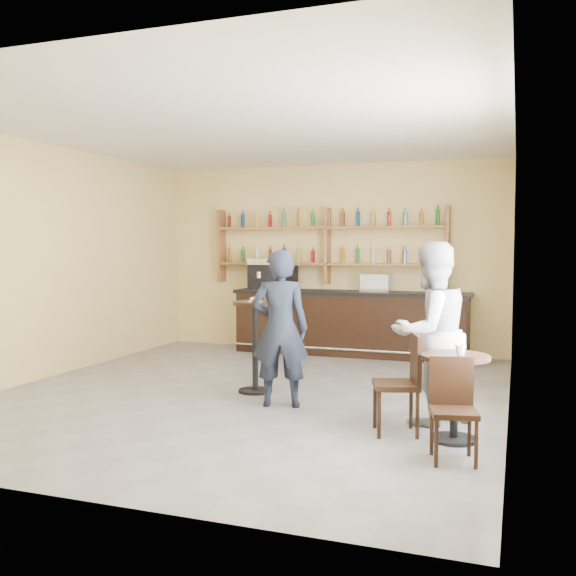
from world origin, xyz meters
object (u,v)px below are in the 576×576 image
(patron_second, at_px, (431,333))
(cafe_table, at_px, (454,398))
(chair_south, at_px, (454,411))
(bar_counter, at_px, (350,323))
(chair_west, at_px, (396,384))
(pedestal_table, at_px, (255,347))
(espresso_machine, at_px, (273,274))
(man_main, at_px, (280,328))
(pastry_case, at_px, (376,283))

(patron_second, bearing_deg, cafe_table, 71.77)
(patron_second, bearing_deg, chair_south, 60.49)
(bar_counter, bearing_deg, chair_west, -70.23)
(pedestal_table, relative_size, chair_west, 1.16)
(espresso_machine, bearing_deg, bar_counter, 4.29)
(bar_counter, bearing_deg, man_main, -88.21)
(espresso_machine, distance_m, man_main, 3.96)
(cafe_table, bearing_deg, pedestal_table, 153.91)
(patron_second, bearing_deg, chair_west, 16.66)
(espresso_machine, distance_m, chair_west, 5.23)
(pastry_case, bearing_deg, pedestal_table, -103.12)
(cafe_table, bearing_deg, patron_second, 117.72)
(pedestal_table, bearing_deg, bar_counter, 82.30)
(chair_south, bearing_deg, espresso_machine, 111.73)
(patron_second, bearing_deg, espresso_machine, -95.89)
(pastry_case, distance_m, chair_south, 5.26)
(espresso_machine, distance_m, pedestal_table, 3.32)
(man_main, bearing_deg, patron_second, 160.29)
(chair_west, distance_m, patron_second, 0.72)
(pedestal_table, distance_m, man_main, 0.83)
(man_main, bearing_deg, chair_south, 132.21)
(pastry_case, distance_m, cafe_table, 4.69)
(bar_counter, xyz_separation_m, pastry_case, (0.44, 0.00, 0.67))
(pastry_case, relative_size, pedestal_table, 0.43)
(espresso_machine, xyz_separation_m, man_main, (1.48, -3.64, -0.45))
(man_main, bearing_deg, bar_counter, -103.74)
(pastry_case, bearing_deg, cafe_table, -66.76)
(bar_counter, distance_m, man_main, 3.66)
(pastry_case, bearing_deg, espresso_machine, -177.62)
(pastry_case, distance_m, chair_west, 4.46)
(bar_counter, distance_m, pedestal_table, 3.12)
(bar_counter, bearing_deg, pedestal_table, -97.70)
(pastry_case, height_order, chair_west, pastry_case)
(espresso_machine, height_order, chair_south, espresso_machine)
(bar_counter, relative_size, chair_south, 4.55)
(espresso_machine, bearing_deg, chair_south, -50.22)
(cafe_table, relative_size, patron_second, 0.44)
(pedestal_table, bearing_deg, man_main, -45.99)
(pedestal_table, xyz_separation_m, man_main, (0.53, -0.55, 0.32))
(man_main, height_order, chair_south, man_main)
(espresso_machine, xyz_separation_m, pedestal_table, (0.95, -3.09, -0.77))
(bar_counter, xyz_separation_m, patron_second, (1.79, -3.76, 0.39))
(pedestal_table, height_order, man_main, man_main)
(bar_counter, distance_m, pastry_case, 0.80)
(pastry_case, height_order, man_main, man_main)
(man_main, bearing_deg, espresso_machine, -83.34)
(pedestal_table, distance_m, chair_west, 2.28)
(patron_second, bearing_deg, pedestal_table, -62.88)
(cafe_table, bearing_deg, pastry_case, 110.86)
(cafe_table, relative_size, chair_south, 0.93)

